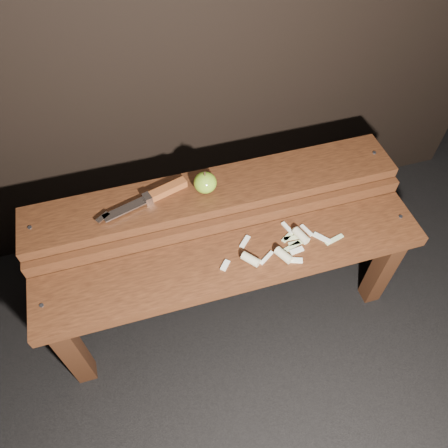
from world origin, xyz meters
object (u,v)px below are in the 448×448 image
object	(u,v)px
bench_rear_tier	(215,206)
knife	(157,194)
bench_front_tier	(235,273)
apple	(205,183)

from	to	relation	value
bench_rear_tier	knife	xyz separation A→B (m)	(-0.18, 0.02, 0.10)
bench_rear_tier	knife	bearing A→B (deg)	174.45
bench_front_tier	knife	distance (m)	0.34
bench_rear_tier	knife	world-z (taller)	knife
apple	bench_front_tier	bearing A→B (deg)	-83.04
bench_front_tier	bench_rear_tier	world-z (taller)	bench_rear_tier
bench_rear_tier	apple	distance (m)	0.12
apple	knife	bearing A→B (deg)	175.05
bench_front_tier	knife	bearing A→B (deg)	126.11
apple	knife	size ratio (longest dim) A/B	0.26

